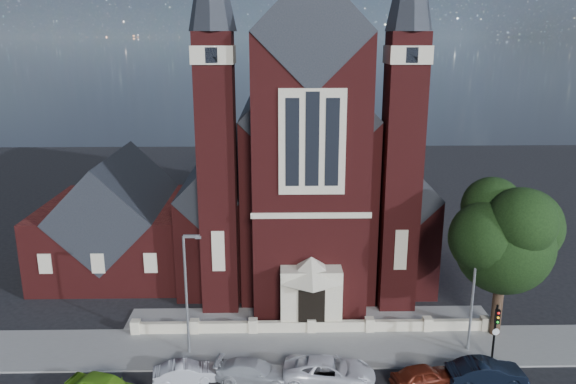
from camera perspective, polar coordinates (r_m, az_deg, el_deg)
name	(u,v)px	position (r m, az deg, el deg)	size (l,w,h in m)	color
ground	(305,281)	(47.40, 1.76, -9.01)	(120.00, 120.00, 0.00)	black
pavement_strip	(313,348)	(38.10, 2.57, -15.56)	(60.00, 5.00, 0.12)	slate
forecourt_paving	(310,319)	(41.58, 2.21, -12.72)	(26.00, 3.00, 0.14)	slate
forecourt_wall	(311,333)	(39.83, 2.38, -14.08)	(24.00, 0.40, 0.90)	beige
church	(302,164)	(52.34, 1.40, 2.83)	(20.01, 34.90, 29.20)	#491313
parish_hall	(119,225)	(50.55, -16.84, -3.23)	(12.00, 12.20, 10.24)	#491313
street_tree	(508,240)	(39.04, 21.43, -4.59)	(6.40, 6.60, 10.70)	black
street_lamp_left	(187,288)	(35.87, -10.18, -9.57)	(1.16, 0.22, 8.09)	gray
street_lamp_right	(475,285)	(37.53, 18.47, -9.00)	(1.16, 0.22, 8.09)	gray
traffic_signal	(496,327)	(37.39, 20.35, -12.71)	(0.28, 0.42, 4.00)	black
car_silver_a	(185,373)	(35.12, -10.39, -17.60)	(1.30, 3.74, 1.23)	#B0B2B8
car_silver_b	(254,372)	(34.65, -3.50, -17.76)	(1.84, 4.53, 1.31)	#AEB2B6
car_white_suv	(329,371)	(34.56, 4.21, -17.69)	(2.49, 5.40, 1.50)	white
car_dark_red	(424,376)	(35.08, 13.67, -17.73)	(1.59, 3.94, 1.34)	#5A1B0F
car_navy	(486,373)	(36.19, 19.48, -16.95)	(1.60, 4.59, 1.51)	black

